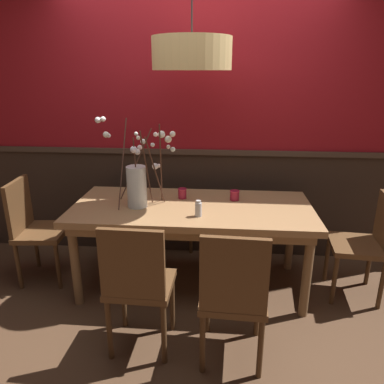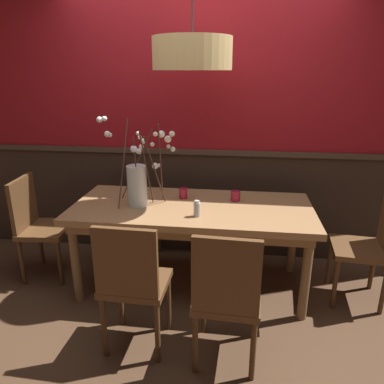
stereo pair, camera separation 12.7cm
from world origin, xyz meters
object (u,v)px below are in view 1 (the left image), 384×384
candle_holder_nearer_edge (235,195)px  pendant_lamp (192,54)px  chair_head_west_end (34,225)px  dining_table (192,215)px  candle_holder_nearer_center (182,193)px  condiment_bottle (198,209)px  chair_near_side_left (138,282)px  chair_near_side_right (233,292)px  chair_far_side_left (176,198)px  chair_head_east_end (367,241)px  vase_with_blossoms (138,182)px

candle_holder_nearer_edge → pendant_lamp: bearing=-164.7°
pendant_lamp → chair_head_west_end: bearing=-177.7°
dining_table → candle_holder_nearer_center: size_ratio=22.01×
dining_table → condiment_bottle: size_ratio=15.40×
chair_head_west_end → candle_holder_nearer_center: size_ratio=10.33×
chair_near_side_left → candle_holder_nearer_center: (0.18, 0.99, 0.26)m
dining_table → chair_head_west_end: (-1.39, 0.01, -0.14)m
chair_near_side_right → candle_holder_nearer_edge: chair_near_side_right is taller
dining_table → candle_holder_nearer_edge: 0.41m
candle_holder_nearer_edge → pendant_lamp: pendant_lamp is taller
chair_far_side_left → pendant_lamp: (0.24, -0.76, 1.40)m
chair_far_side_left → chair_head_east_end: chair_far_side_left is taller
chair_far_side_left → candle_holder_nearer_center: size_ratio=10.06×
chair_head_east_end → candle_holder_nearer_center: (-1.51, 0.20, 0.29)m
chair_near_side_left → condiment_bottle: size_ratio=7.35×
chair_head_east_end → pendant_lamp: bearing=176.2°
chair_near_side_right → condiment_bottle: chair_near_side_right is taller
chair_head_east_end → candle_holder_nearer_edge: bearing=169.7°
candle_holder_nearer_edge → condiment_bottle: condiment_bottle is taller
dining_table → candle_holder_nearer_edge: candle_holder_nearer_edge is taller
candle_holder_nearer_edge → candle_holder_nearer_center: bearing=178.9°
dining_table → candle_holder_nearer_edge: (0.35, 0.16, 0.13)m
dining_table → vase_with_blossoms: bearing=-173.4°
dining_table → vase_with_blossoms: (-0.43, -0.05, 0.29)m
candle_holder_nearer_center → pendant_lamp: size_ratio=0.07×
vase_with_blossoms → dining_table: bearing=6.6°
chair_head_west_end → chair_near_side_right: (1.71, -0.88, 0.00)m
chair_far_side_left → chair_head_east_end: 1.87m
candle_holder_nearer_edge → condiment_bottle: (-0.28, -0.39, 0.02)m
chair_near_side_right → vase_with_blossoms: size_ratio=1.32×
candle_holder_nearer_center → candle_holder_nearer_edge: bearing=-1.1°
chair_head_west_end → pendant_lamp: pendant_lamp is taller
chair_near_side_left → pendant_lamp: size_ratio=0.78×
chair_far_side_left → candle_holder_nearer_edge: chair_far_side_left is taller
chair_head_west_end → candle_holder_nearer_edge: chair_head_west_end is taller
chair_near_side_right → chair_head_west_end: bearing=152.9°
dining_table → chair_head_east_end: (1.41, -0.03, -0.16)m
chair_head_east_end → candle_holder_nearer_edge: (-1.06, 0.19, 0.29)m
chair_head_west_end → pendant_lamp: size_ratio=0.77×
chair_far_side_left → candle_holder_nearer_center: bearing=-77.4°
chair_head_west_end → condiment_bottle: 1.50m
chair_near_side_right → candle_holder_nearer_center: bearing=112.2°
dining_table → condiment_bottle: (0.07, -0.23, 0.14)m
chair_near_side_right → pendant_lamp: pendant_lamp is taller
dining_table → candle_holder_nearer_center: 0.24m
candle_holder_nearer_edge → dining_table: bearing=-155.2°
chair_near_side_right → pendant_lamp: (-0.33, 0.93, 1.40)m
vase_with_blossoms → condiment_bottle: (0.50, -0.18, -0.15)m
chair_far_side_left → vase_with_blossoms: vase_with_blossoms is taller
chair_head_west_end → vase_with_blossoms: size_ratio=1.29×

